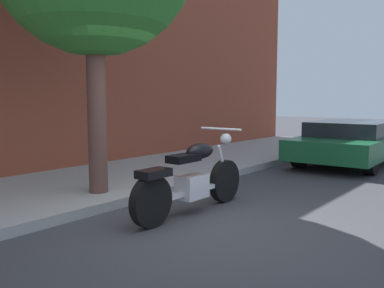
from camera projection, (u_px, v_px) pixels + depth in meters
ground_plane at (194, 224)px, 5.25m from camera, size 60.00×60.00×0.00m
sidewalk at (64, 189)px, 6.93m from camera, size 20.91×2.92×0.14m
motorcycle at (192, 180)px, 5.71m from camera, size 2.26×0.70×1.14m
parked_car_green at (353, 141)px, 10.13m from camera, size 4.45×1.94×1.03m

